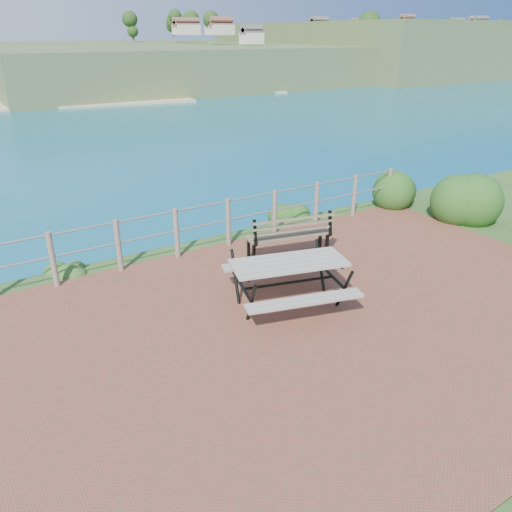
{
  "coord_description": "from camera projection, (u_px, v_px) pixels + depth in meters",
  "views": [
    {
      "loc": [
        -4.64,
        -5.08,
        4.07
      ],
      "look_at": [
        -0.69,
        1.18,
        0.75
      ],
      "focal_mm": 35.0,
      "sensor_mm": 36.0,
      "label": 1
    }
  ],
  "objects": [
    {
      "name": "shrub_right_edge",
      "position": [
        388.0,
        202.0,
        13.13
      ],
      "size": [
        1.13,
        1.13,
        1.61
      ],
      "primitive_type": "ellipsoid",
      "color": "#194715",
      "rests_on": "ground"
    },
    {
      "name": "picnic_table",
      "position": [
        288.0,
        278.0,
        7.95
      ],
      "size": [
        1.95,
        1.53,
        0.77
      ],
      "rotation": [
        0.0,
        0.0,
        -0.27
      ],
      "color": "gray",
      "rests_on": "ground"
    },
    {
      "name": "shrub_lip_east",
      "position": [
        290.0,
        215.0,
        12.18
      ],
      "size": [
        0.87,
        0.87,
        0.65
      ],
      "primitive_type": "ellipsoid",
      "color": "#194715",
      "rests_on": "ground"
    },
    {
      "name": "ground",
      "position": [
        333.0,
        316.0,
        7.85
      ],
      "size": [
        10.0,
        7.0,
        0.12
      ],
      "primitive_type": "cube",
      "color": "brown",
      "rests_on": "ground"
    },
    {
      "name": "shrub_lip_west",
      "position": [
        67.0,
        273.0,
        9.25
      ],
      "size": [
        0.72,
        0.72,
        0.45
      ],
      "primitive_type": "ellipsoid",
      "color": "#2F5821",
      "rests_on": "ground"
    },
    {
      "name": "distant_bay",
      "position": [
        335.0,
        45.0,
        249.1
      ],
      "size": [
        290.0,
        232.36,
        24.0
      ],
      "color": "#39542A",
      "rests_on": "ground"
    },
    {
      "name": "shrub_right_front",
      "position": [
        461.0,
        221.0,
        11.78
      ],
      "size": [
        1.47,
        1.47,
        2.08
      ],
      "primitive_type": "ellipsoid",
      "color": "#194715",
      "rests_on": "ground"
    },
    {
      "name": "park_bench",
      "position": [
        289.0,
        228.0,
        9.63
      ],
      "size": [
        1.72,
        0.77,
        0.94
      ],
      "rotation": [
        0.0,
        0.0,
        -0.22
      ],
      "color": "brown",
      "rests_on": "ground"
    },
    {
      "name": "safety_railing",
      "position": [
        228.0,
        220.0,
        10.2
      ],
      "size": [
        9.4,
        0.1,
        1.0
      ],
      "color": "#6B5B4C",
      "rests_on": "ground"
    }
  ]
}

